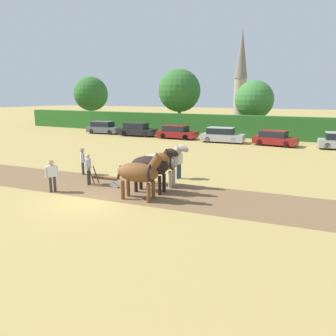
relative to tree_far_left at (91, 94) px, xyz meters
name	(u,v)px	position (x,y,z in m)	size (l,w,h in m)	color
ground_plane	(89,201)	(27.58, -32.31, -5.10)	(240.00, 240.00, 0.00)	#A88E4C
plowed_furrow_strip	(73,183)	(24.55, -30.15, -5.10)	(31.96, 4.15, 0.01)	brown
hedgerow	(245,127)	(27.58, -5.34, -3.81)	(68.98, 1.35, 2.57)	#286023
tree_far_left	(91,94)	(0.00, 0.00, 0.00)	(5.64, 5.64, 7.93)	#423323
tree_left	(180,91)	(17.60, -2.36, 0.35)	(5.73, 5.73, 8.33)	brown
tree_center_left	(254,100)	(27.62, -1.71, -0.82)	(4.76, 4.76, 6.67)	brown
church_spire	(241,72)	(16.99, 29.09, 4.74)	(2.90, 2.90, 18.80)	gray
draft_horse_lead_left	(140,172)	(29.56, -30.97, -3.79)	(2.79, 1.14, 2.38)	brown
draft_horse_lead_right	(152,166)	(29.42, -29.68, -3.73)	(2.68, 1.19, 2.38)	black
draft_horse_trail_left	(162,162)	(29.31, -28.38, -3.77)	(2.79, 1.13, 2.40)	#B2A38E
plow	(107,181)	(26.77, -29.93, -4.78)	(1.75, 0.50, 1.13)	#4C331E
farmer_at_plow	(88,167)	(25.62, -30.05, -4.11)	(0.41, 0.61, 1.70)	#38332D
farmer_beside_team	(179,161)	(29.38, -26.52, -4.04)	(0.45, 0.68, 1.78)	#28334C
farmer_onlooker_left	(52,174)	(24.96, -31.98, -4.15)	(0.41, 0.59, 1.64)	#38332D
farmer_onlooker_right	(82,159)	(23.67, -28.35, -4.15)	(0.51, 0.45, 1.64)	#38332D
parked_car_far_left	(104,128)	(10.38, -9.84, -4.34)	(4.60, 2.10, 1.59)	#565B66
parked_car_left	(137,130)	(15.68, -10.06, -4.34)	(4.65, 2.31, 1.59)	black
parked_car_center_left	(177,132)	(21.05, -10.07, -4.37)	(4.51, 1.95, 1.50)	maroon
parked_car_center	(222,135)	(26.59, -10.58, -4.35)	(4.57, 2.16, 1.57)	#A8A8B2
parked_car_center_right	(275,138)	(31.88, -10.34, -4.39)	(4.26, 2.18, 1.48)	maroon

